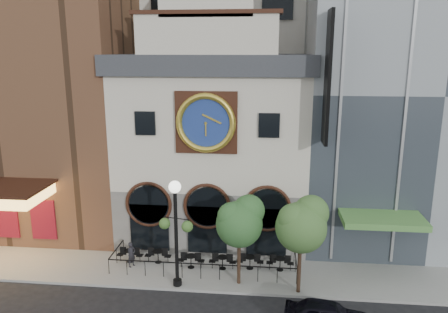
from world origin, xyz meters
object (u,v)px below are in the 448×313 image
bistro_1 (158,255)px  bistro_3 (223,261)px  pedestrian (131,254)px  lamppost (176,222)px  tree_right (302,223)px  bistro_2 (191,260)px  bistro_4 (250,261)px  tree_left (240,220)px  bistro_0 (130,255)px  bistro_5 (280,263)px

bistro_1 → bistro_3: size_ratio=1.00×
pedestrian → lamppost: 4.63m
bistro_3 → tree_right: tree_right is taller
bistro_2 → bistro_4: size_ratio=1.00×
bistro_2 → tree_left: tree_left is taller
bistro_1 → bistro_4: bearing=-1.9°
pedestrian → tree_left: size_ratio=0.30×
pedestrian → lamppost: bearing=-87.8°
bistro_4 → bistro_0: bearing=179.1°
bistro_3 → bistro_4: same height
bistro_0 → bistro_3: size_ratio=1.00×
pedestrian → lamppost: lamppost is taller
bistro_5 → pedestrian: size_ratio=1.04×
bistro_5 → bistro_3: bearing=-177.0°
tree_right → pedestrian: bearing=169.5°
bistro_1 → bistro_3: same height
bistro_5 → tree_left: bearing=-143.7°
bistro_0 → tree_left: 7.67m
bistro_4 → pedestrian: size_ratio=1.04×
bistro_5 → tree_right: (0.96, -2.21, 3.40)m
bistro_1 → pedestrian: bearing=-156.6°
bistro_4 → bistro_5: (1.75, -0.01, 0.00)m
bistro_5 → bistro_4: bearing=179.7°
bistro_2 → bistro_3: (1.86, 0.05, 0.00)m
lamppost → tree_left: lamppost is taller
bistro_5 → tree_right: 4.17m
bistro_0 → pedestrian: (0.27, -0.54, 0.29)m
bistro_1 → bistro_4: (5.53, -0.18, 0.00)m
bistro_3 → pedestrian: 5.38m
bistro_4 → tree_left: size_ratio=0.32×
bistro_2 → pedestrian: pedestrian is taller
bistro_0 → tree_right: size_ratio=0.30×
pedestrian → bistro_0: bearing=59.3°
bistro_3 → bistro_4: 1.60m
lamppost → tree_left: 3.40m
bistro_2 → bistro_3: 1.86m
bistro_3 → bistro_5: same height
bistro_1 → bistro_5: 7.28m
bistro_1 → bistro_5: same height
bistro_4 → tree_right: 4.88m
bistro_3 → pedestrian: bearing=-177.3°
tree_right → bistro_2: bearing=162.1°
bistro_3 → tree_left: tree_left is taller
bistro_2 → bistro_5: same height
tree_left → bistro_1: bearing=160.0°
bistro_2 → bistro_5: 5.20m
bistro_0 → bistro_5: bearing=-0.8°
bistro_2 → bistro_4: 3.46m
bistro_1 → tree_right: (8.24, -2.40, 3.40)m
lamppost → bistro_0: bearing=157.2°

